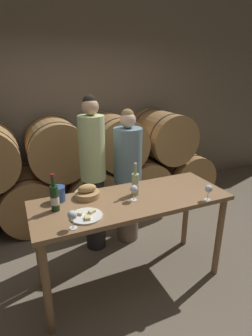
{
  "coord_description": "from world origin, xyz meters",
  "views": [
    {
      "loc": [
        -0.91,
        -1.94,
        1.99
      ],
      "look_at": [
        0.0,
        0.13,
        1.16
      ],
      "focal_mm": 28.0,
      "sensor_mm": 36.0,
      "label": 1
    }
  ],
  "objects_px": {
    "tasting_table": "(132,210)",
    "bread_basket": "(87,192)",
    "cheese_plate": "(86,216)",
    "wine_glass_left": "(134,189)",
    "wine_bottle_white": "(135,184)",
    "blue_crock": "(58,193)",
    "wine_glass_center": "(209,189)",
    "wine_bottle_red": "(55,198)",
    "person_right": "(128,177)",
    "wine_glass_far_left": "(72,216)",
    "person_left": "(93,175)"
  },
  "relations": [
    {
      "from": "tasting_table",
      "to": "bread_basket",
      "type": "xyz_separation_m",
      "value": [
        -0.36,
        0.19,
        0.17
      ]
    },
    {
      "from": "cheese_plate",
      "to": "wine_glass_left",
      "type": "xyz_separation_m",
      "value": [
        0.47,
        0.11,
        0.1
      ]
    },
    {
      "from": "wine_bottle_white",
      "to": "wine_glass_left",
      "type": "relative_size",
      "value": 2.14
    },
    {
      "from": "blue_crock",
      "to": "wine_glass_left",
      "type": "height_order",
      "value": "wine_glass_left"
    },
    {
      "from": "bread_basket",
      "to": "cheese_plate",
      "type": "height_order",
      "value": "bread_basket"
    },
    {
      "from": "tasting_table",
      "to": "wine_glass_center",
      "type": "height_order",
      "value": "wine_glass_center"
    },
    {
      "from": "wine_bottle_white",
      "to": "wine_glass_left",
      "type": "bearing_deg",
      "value": -120.53
    },
    {
      "from": "wine_glass_left",
      "to": "wine_bottle_red",
      "type": "bearing_deg",
      "value": 171.88
    },
    {
      "from": "person_right",
      "to": "wine_glass_left",
      "type": "height_order",
      "value": "person_right"
    },
    {
      "from": "bread_basket",
      "to": "wine_glass_far_left",
      "type": "xyz_separation_m",
      "value": [
        -0.24,
        -0.46,
        0.06
      ]
    },
    {
      "from": "person_right",
      "to": "cheese_plate",
      "type": "height_order",
      "value": "person_right"
    },
    {
      "from": "tasting_table",
      "to": "wine_bottle_red",
      "type": "height_order",
      "value": "wine_bottle_red"
    },
    {
      "from": "tasting_table",
      "to": "person_left",
      "type": "bearing_deg",
      "value": 103.28
    },
    {
      "from": "tasting_table",
      "to": "wine_glass_center",
      "type": "xyz_separation_m",
      "value": [
        0.61,
        -0.3,
        0.23
      ]
    },
    {
      "from": "wine_glass_center",
      "to": "wine_bottle_white",
      "type": "bearing_deg",
      "value": 146.38
    },
    {
      "from": "tasting_table",
      "to": "person_right",
      "type": "height_order",
      "value": "person_right"
    },
    {
      "from": "bread_basket",
      "to": "wine_glass_center",
      "type": "relative_size",
      "value": 1.56
    },
    {
      "from": "wine_glass_left",
      "to": "wine_glass_center",
      "type": "bearing_deg",
      "value": -23.12
    },
    {
      "from": "blue_crock",
      "to": "bread_basket",
      "type": "xyz_separation_m",
      "value": [
        0.25,
        -0.03,
        -0.03
      ]
    },
    {
      "from": "bread_basket",
      "to": "wine_glass_far_left",
      "type": "height_order",
      "value": "wine_glass_far_left"
    },
    {
      "from": "wine_glass_left",
      "to": "bread_basket",
      "type": "bearing_deg",
      "value": 147.99
    },
    {
      "from": "wine_bottle_red",
      "to": "wine_glass_left",
      "type": "height_order",
      "value": "wine_bottle_red"
    },
    {
      "from": "wine_bottle_white",
      "to": "wine_glass_center",
      "type": "bearing_deg",
      "value": -33.62
    },
    {
      "from": "blue_crock",
      "to": "wine_glass_left",
      "type": "xyz_separation_m",
      "value": [
        0.62,
        -0.26,
        0.03
      ]
    },
    {
      "from": "wine_bottle_red",
      "to": "wine_glass_center",
      "type": "relative_size",
      "value": 2.22
    },
    {
      "from": "wine_bottle_red",
      "to": "blue_crock",
      "type": "height_order",
      "value": "wine_bottle_red"
    },
    {
      "from": "person_right",
      "to": "bread_basket",
      "type": "relative_size",
      "value": 7.15
    },
    {
      "from": "person_right",
      "to": "wine_bottle_red",
      "type": "xyz_separation_m",
      "value": [
        -0.93,
        -0.62,
        0.2
      ]
    },
    {
      "from": "cheese_plate",
      "to": "bread_basket",
      "type": "bearing_deg",
      "value": 72.71
    },
    {
      "from": "blue_crock",
      "to": "wine_bottle_white",
      "type": "bearing_deg",
      "value": -12.61
    },
    {
      "from": "blue_crock",
      "to": "cheese_plate",
      "type": "height_order",
      "value": "blue_crock"
    },
    {
      "from": "tasting_table",
      "to": "person_left",
      "type": "distance_m",
      "value": 0.71
    },
    {
      "from": "cheese_plate",
      "to": "wine_glass_center",
      "type": "xyz_separation_m",
      "value": [
        1.08,
        -0.15,
        0.1
      ]
    },
    {
      "from": "wine_glass_center",
      "to": "wine_glass_left",
      "type": "bearing_deg",
      "value": 156.88
    },
    {
      "from": "blue_crock",
      "to": "cheese_plate",
      "type": "distance_m",
      "value": 0.4
    },
    {
      "from": "person_left",
      "to": "person_right",
      "type": "bearing_deg",
      "value": -0.0
    },
    {
      "from": "tasting_table",
      "to": "person_left",
      "type": "relative_size",
      "value": 1.01
    },
    {
      "from": "wine_glass_center",
      "to": "person_left",
      "type": "bearing_deg",
      "value": 128.4
    },
    {
      "from": "person_right",
      "to": "cheese_plate",
      "type": "relative_size",
      "value": 6.29
    },
    {
      "from": "tasting_table",
      "to": "blue_crock",
      "type": "relative_size",
      "value": 13.14
    },
    {
      "from": "tasting_table",
      "to": "person_left",
      "type": "xyz_separation_m",
      "value": [
        -0.16,
        0.67,
        0.14
      ]
    },
    {
      "from": "tasting_table",
      "to": "wine_bottle_white",
      "type": "distance_m",
      "value": 0.25
    },
    {
      "from": "blue_crock",
      "to": "cheese_plate",
      "type": "relative_size",
      "value": 0.53
    },
    {
      "from": "person_left",
      "to": "wine_glass_left",
      "type": "bearing_deg",
      "value": -77.22
    },
    {
      "from": "blue_crock",
      "to": "wine_glass_left",
      "type": "distance_m",
      "value": 0.67
    },
    {
      "from": "blue_crock",
      "to": "wine_glass_far_left",
      "type": "bearing_deg",
      "value": -87.94
    },
    {
      "from": "tasting_table",
      "to": "person_right",
      "type": "relative_size",
      "value": 1.11
    },
    {
      "from": "tasting_table",
      "to": "wine_glass_left",
      "type": "distance_m",
      "value": 0.23
    },
    {
      "from": "wine_bottle_white",
      "to": "wine_glass_left",
      "type": "distance_m",
      "value": 0.12
    },
    {
      "from": "bread_basket",
      "to": "wine_glass_center",
      "type": "height_order",
      "value": "wine_glass_center"
    }
  ]
}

